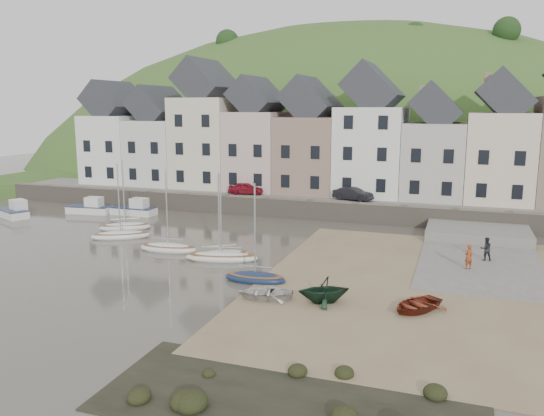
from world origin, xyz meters
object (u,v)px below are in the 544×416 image
at_px(sailboat_0, 125,226).
at_px(rowboat_white, 265,293).
at_px(rowboat_green, 324,290).
at_px(person_red, 468,257).
at_px(car_left, 246,188).
at_px(rowboat_red, 416,305).
at_px(car_right, 353,194).
at_px(person_dark, 486,249).

bearing_deg(sailboat_0, rowboat_white, -35.32).
bearing_deg(rowboat_green, person_red, 112.23).
relative_size(rowboat_green, person_red, 1.69).
bearing_deg(car_left, rowboat_red, -151.72).
distance_m(person_red, car_left, 26.61).
xyz_separation_m(rowboat_white, car_left, (-11.08, 24.67, 1.84)).
bearing_deg(person_red, rowboat_red, 33.10).
bearing_deg(sailboat_0, car_right, 34.71).
bearing_deg(car_right, car_left, 106.99).
bearing_deg(person_red, rowboat_green, 10.25).
distance_m(rowboat_red, person_red, 8.97).
height_order(sailboat_0, rowboat_white, sailboat_0).
height_order(person_dark, car_left, car_left).
xyz_separation_m(sailboat_0, person_dark, (29.39, -0.41, 0.67)).
bearing_deg(person_red, rowboat_white, 1.34).
xyz_separation_m(rowboat_red, car_left, (-19.19, 23.80, 1.83)).
distance_m(sailboat_0, person_red, 28.40).
bearing_deg(person_dark, car_right, -62.09).
relative_size(person_dark, car_right, 0.41).
relative_size(rowboat_white, car_right, 0.79).
xyz_separation_m(rowboat_green, car_right, (-3.11, 24.22, 1.45)).
relative_size(rowboat_green, car_left, 0.77).
relative_size(rowboat_green, person_dark, 1.72).
bearing_deg(rowboat_green, sailboat_0, -148.07).
height_order(rowboat_green, person_red, person_red).
bearing_deg(car_right, rowboat_red, -144.49).
relative_size(rowboat_white, person_dark, 1.91).
bearing_deg(car_left, sailboat_0, 141.60).
height_order(sailboat_0, car_left, sailboat_0).
bearing_deg(rowboat_red, car_right, 143.21).
bearing_deg(car_left, person_red, -135.56).
height_order(rowboat_red, person_red, person_red).
bearing_deg(rowboat_white, person_dark, 120.34).
relative_size(person_dark, car_left, 0.45).
relative_size(rowboat_white, car_left, 0.85).
bearing_deg(rowboat_red, rowboat_green, -140.34).
bearing_deg(rowboat_green, car_right, 159.21).
bearing_deg(car_left, rowboat_white, -166.40).
height_order(rowboat_white, rowboat_red, rowboat_red).
bearing_deg(sailboat_0, person_dark, -0.79).
height_order(person_red, person_dark, person_red).
bearing_deg(car_left, rowboat_green, -160.00).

